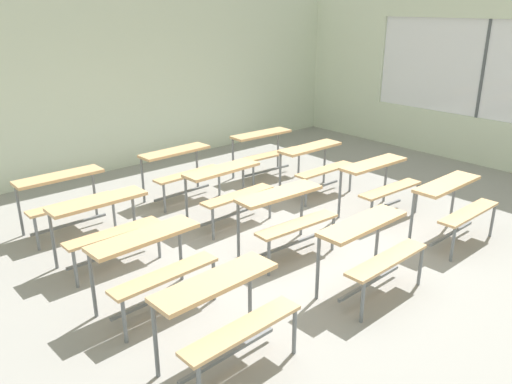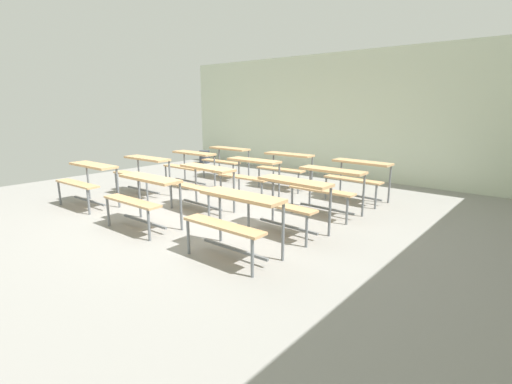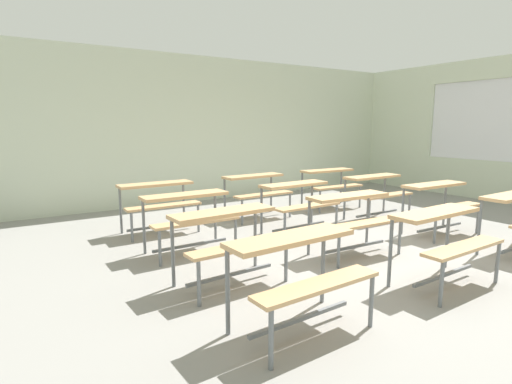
{
  "view_description": "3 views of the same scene",
  "coord_description": "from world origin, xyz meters",
  "views": [
    {
      "loc": [
        -4.02,
        -3.77,
        2.8
      ],
      "look_at": [
        -0.16,
        0.67,
        0.61
      ],
      "focal_mm": 35.72,
      "sensor_mm": 36.0,
      "label": 1
    },
    {
      "loc": [
        4.45,
        -3.99,
        1.76
      ],
      "look_at": [
        0.6,
        0.58,
        0.35
      ],
      "focal_mm": 25.97,
      "sensor_mm": 36.0,
      "label": 2
    },
    {
      "loc": [
        -3.8,
        -3.3,
        1.6
      ],
      "look_at": [
        -1.05,
        1.02,
        0.74
      ],
      "focal_mm": 28.0,
      "sensor_mm": 36.0,
      "label": 3
    }
  ],
  "objects": [
    {
      "name": "desk_bench_r0c1",
      "position": [
        -0.13,
        -1.05,
        0.56
      ],
      "size": [
        1.11,
        0.62,
        0.74
      ],
      "rotation": [
        0.0,
        0.0,
        0.03
      ],
      "color": "tan",
      "rests_on": "ground"
    },
    {
      "name": "ground",
      "position": [
        0.0,
        0.0,
        -0.03
      ],
      "size": [
        10.0,
        9.0,
        0.05
      ],
      "primitive_type": "cube",
      "color": "gray"
    },
    {
      "name": "desk_bench_r0c0",
      "position": [
        -1.93,
        -1.0,
        0.56
      ],
      "size": [
        1.12,
        0.64,
        0.74
      ],
      "rotation": [
        0.0,
        0.0,
        0.04
      ],
      "color": "tan",
      "rests_on": "ground"
    },
    {
      "name": "desk_bench_r2c1",
      "position": [
        -0.13,
        1.28,
        0.56
      ],
      "size": [
        1.12,
        0.63,
        0.74
      ],
      "rotation": [
        0.0,
        0.0,
        0.04
      ],
      "color": "tan",
      "rests_on": "ground"
    },
    {
      "name": "desk_bench_r3c2",
      "position": [
        1.56,
        2.4,
        0.56
      ],
      "size": [
        1.12,
        0.63,
        0.74
      ],
      "rotation": [
        0.0,
        0.0,
        -0.04
      ],
      "color": "tan",
      "rests_on": "ground"
    },
    {
      "name": "desk_bench_r1c1",
      "position": [
        -0.19,
        0.12,
        0.56
      ],
      "size": [
        1.12,
        0.63,
        0.74
      ],
      "rotation": [
        0.0,
        0.0,
        -0.04
      ],
      "color": "tan",
      "rests_on": "ground"
    },
    {
      "name": "desk_bench_r2c0",
      "position": [
        -1.88,
        1.28,
        0.56
      ],
      "size": [
        1.11,
        0.61,
        0.74
      ],
      "rotation": [
        0.0,
        0.0,
        0.02
      ],
      "color": "tan",
      "rests_on": "ground"
    },
    {
      "name": "desk_bench_r1c0",
      "position": [
        -1.95,
        0.12,
        0.56
      ],
      "size": [
        1.13,
        0.65,
        0.74
      ],
      "rotation": [
        0.0,
        0.0,
        0.05
      ],
      "color": "tan",
      "rests_on": "ground"
    },
    {
      "name": "desk_bench_r2c2",
      "position": [
        1.56,
        1.27,
        0.56
      ],
      "size": [
        1.1,
        0.59,
        0.74
      ],
      "rotation": [
        0.0,
        0.0,
        -0.0
      ],
      "color": "tan",
      "rests_on": "ground"
    },
    {
      "name": "wall_back",
      "position": [
        0.0,
        4.5,
        1.5
      ],
      "size": [
        10.0,
        0.12,
        3.0
      ],
      "primitive_type": "cube",
      "color": "beige",
      "rests_on": "ground"
    },
    {
      "name": "desk_bench_r3c0",
      "position": [
        -1.88,
        2.42,
        0.56
      ],
      "size": [
        1.11,
        0.6,
        0.74
      ],
      "rotation": [
        0.0,
        0.0,
        0.01
      ],
      "color": "tan",
      "rests_on": "ground"
    },
    {
      "name": "desk_bench_r1c2",
      "position": [
        1.6,
        0.12,
        0.56
      ],
      "size": [
        1.12,
        0.62,
        0.74
      ],
      "rotation": [
        0.0,
        0.0,
        -0.03
      ],
      "color": "tan",
      "rests_on": "ground"
    },
    {
      "name": "desk_bench_r3c1",
      "position": [
        -0.12,
        2.45,
        0.56
      ],
      "size": [
        1.12,
        0.64,
        0.74
      ],
      "rotation": [
        0.0,
        0.0,
        0.04
      ],
      "color": "tan",
      "rests_on": "ground"
    }
  ]
}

